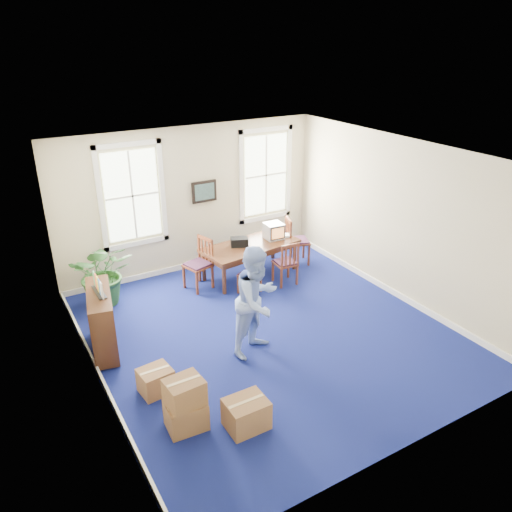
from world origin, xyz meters
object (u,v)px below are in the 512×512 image
credenza (102,322)px  cardboard_boxes (196,394)px  crt_tv (274,231)px  man (257,301)px  conference_table (250,260)px  potted_plant (104,273)px  chair_near_left (249,274)px

credenza → cardboard_boxes: (0.66, -2.33, -0.11)m
crt_tv → man: 3.27m
conference_table → potted_plant: potted_plant is taller
chair_near_left → potted_plant: 2.88m
man → crt_tv: bearing=31.4°
man → cardboard_boxes: man is taller
crt_tv → credenza: crt_tv is taller
conference_table → potted_plant: bearing=166.0°
man → potted_plant: (-1.77, 2.92, -0.29)m
potted_plant → cardboard_boxes: bearing=-86.9°
conference_table → cardboard_boxes: 4.58m
credenza → potted_plant: potted_plant is taller
man → cardboard_boxes: size_ratio=1.33×
chair_near_left → potted_plant: (-2.66, 1.08, 0.22)m
credenza → potted_plant: bearing=85.4°
credenza → conference_table: bearing=30.4°
crt_tv → cardboard_boxes: 5.06m
crt_tv → cardboard_boxes: (-3.52, -3.60, -0.50)m
crt_tv → man: man is taller
conference_table → credenza: credenza is taller
conference_table → crt_tv: (0.63, 0.05, 0.54)m
chair_near_left → credenza: bearing=-15.4°
credenza → potted_plant: size_ratio=1.01×
conference_table → chair_near_left: chair_near_left is taller
chair_near_left → cardboard_boxes: size_ratio=0.61×
man → credenza: (-2.22, 1.35, -0.43)m
crt_tv → cardboard_boxes: crt_tv is taller
cardboard_boxes → conference_table: bearing=50.8°
potted_plant → man: bearing=-58.8°
conference_table → crt_tv: bearing=-3.1°
chair_near_left → credenza: 3.16m
conference_table → credenza: bearing=-168.6°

